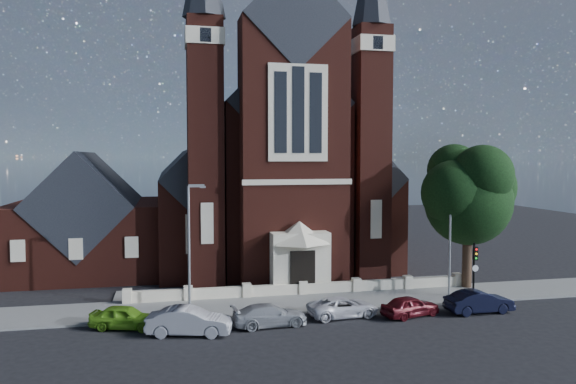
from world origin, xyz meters
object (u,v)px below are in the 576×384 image
Objects in this scene: street_tree at (472,196)px; street_lamp_left at (190,240)px; car_white_suv at (343,307)px; car_dark_red at (410,306)px; street_lamp_right at (451,232)px; traffic_signal at (474,264)px; car_silver_b at (270,315)px; parish_hall at (87,226)px; church at (264,174)px; car_lime_van at (125,317)px; car_navy at (479,302)px; car_silver_a at (189,321)px.

street_tree reaches higher than street_lamp_left.
car_dark_red is at bearing -106.82° from car_white_suv.
street_lamp_right is 2.02× the size of traffic_signal.
car_silver_b is at bearing -169.96° from traffic_signal.
traffic_signal is 10.14m from car_white_suv.
car_dark_red is at bearing -40.32° from parish_hall.
street_tree is at bearing -72.29° from car_white_suv.
car_lime_van is (-11.75, -21.86, -7.51)m from church.
parish_hall is at bearing 52.56° from car_navy.
car_dark_red is (5.24, -22.96, -7.54)m from church.
car_silver_a is at bearing -109.05° from church.
car_silver_b is at bearing 87.61° from car_navy.
street_lamp_left reaches higher than car_navy.
car_silver_b is 8.81m from car_dark_red.
car_dark_red is at bearing -156.97° from traffic_signal.
car_white_suv is at bearing 62.93° from car_dark_red.
street_lamp_right reaches higher than car_silver_b.
church is 2.86× the size of parish_hall.
street_lamp_right is 1.74× the size of car_silver_a.
traffic_signal is (18.91, -1.57, -2.02)m from street_lamp_left.
street_tree is 13.96m from car_white_suv.
street_tree is at bearing 4.76° from street_lamp_left.
parish_hall is at bearing 29.19° from car_silver_b.
street_tree reaches higher than car_dark_red.
street_lamp_left is at bearing -112.66° from church.
car_navy is (17.74, -4.17, -3.89)m from street_lamp_left.
car_dark_red is (13.45, 0.79, -0.12)m from car_silver_a.
car_navy is (13.41, -0.02, 0.07)m from car_silver_b.
church is at bearing -13.99° from car_silver_b.
church reaches higher than traffic_signal.
street_lamp_right is 7.44m from car_dark_red.
car_silver_a is at bearing 77.45° from car_dark_red.
car_white_suv is 1.16× the size of car_dark_red.
traffic_signal is at bearing -68.03° from car_silver_a.
car_dark_red reaches higher than car_silver_b.
street_tree is at bearing -75.27° from car_silver_b.
car_silver_a is 18.05m from car_navy.
church is at bearing 118.04° from street_lamp_right.
car_silver_a is (-18.30, -4.82, -3.83)m from street_lamp_right.
parish_hall reaches higher than car_silver_b.
parish_hall is 2.83× the size of car_navy.
church reaches higher than car_silver_b.
traffic_signal reaches higher than car_lime_van.
traffic_signal is 1.02× the size of car_lime_van.
street_lamp_right reaches higher than traffic_signal.
street_tree is 2.72× the size of car_lime_van.
car_white_suv is (-11.41, -4.93, -6.35)m from street_tree.
church is 4.31× the size of street_lamp_right.
car_lime_van is (-21.85, -2.92, -3.93)m from street_lamp_right.
street_lamp_left is (-7.91, -18.94, -3.59)m from church.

